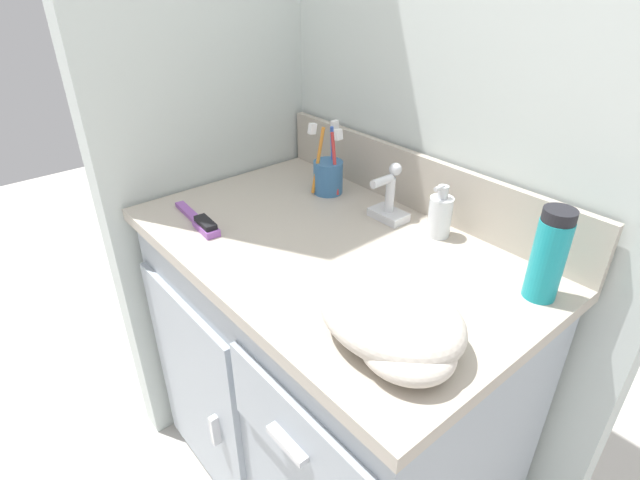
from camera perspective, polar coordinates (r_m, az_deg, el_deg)
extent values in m
plane|color=beige|center=(1.65, 0.84, -25.20)|extent=(6.00, 6.00, 0.00)
cube|color=silver|center=(1.22, 13.88, 16.96)|extent=(1.10, 0.08, 2.20)
cube|color=silver|center=(1.39, -13.42, 18.58)|extent=(0.08, 0.65, 2.20)
cube|color=#9EA8B2|center=(1.35, 0.96, -15.83)|extent=(0.89, 0.53, 0.78)
cube|color=#9EA8B2|center=(1.41, -13.93, -16.86)|extent=(0.43, 0.02, 0.62)
cube|color=#9EA8B2|center=(0.96, -2.88, -21.69)|extent=(0.39, 0.02, 0.19)
cube|color=silver|center=(1.33, -11.92, -20.49)|extent=(0.02, 0.02, 0.09)
cube|color=silver|center=(0.96, -3.81, -22.22)|extent=(0.10, 0.02, 0.01)
cube|color=#B2A899|center=(1.10, 1.14, -1.09)|extent=(0.92, 0.57, 0.03)
ellipsoid|color=#A49A8C|center=(1.14, 1.10, -4.23)|extent=(0.36, 0.31, 0.18)
cylinder|color=silver|center=(1.19, 1.07, -7.56)|extent=(0.03, 0.03, 0.01)
cube|color=#B2A899|center=(1.24, 10.94, 6.57)|extent=(0.92, 0.02, 0.14)
cube|color=silver|center=(1.20, 7.82, 2.88)|extent=(0.09, 0.06, 0.02)
cylinder|color=silver|center=(1.18, 8.00, 5.15)|extent=(0.02, 0.02, 0.08)
cylinder|color=silver|center=(1.14, 7.12, 6.68)|extent=(0.02, 0.06, 0.02)
sphere|color=silver|center=(1.16, 8.62, 8.00)|extent=(0.03, 0.03, 0.03)
cylinder|color=teal|center=(1.31, 0.93, 7.20)|extent=(0.08, 0.08, 0.09)
cylinder|color=#D13838|center=(1.28, 1.70, 8.66)|extent=(0.03, 0.01, 0.16)
cube|color=white|center=(1.24, 2.12, 11.96)|extent=(0.02, 0.02, 0.03)
cylinder|color=blue|center=(1.31, 1.47, 9.35)|extent=(0.01, 0.02, 0.17)
cube|color=white|center=(1.29, 1.69, 12.93)|extent=(0.01, 0.02, 0.03)
cylinder|color=orange|center=(1.28, -0.23, 9.03)|extent=(0.02, 0.04, 0.17)
cube|color=white|center=(1.25, -0.88, 12.61)|extent=(0.01, 0.02, 0.03)
cylinder|color=white|center=(1.13, 13.52, 2.60)|extent=(0.05, 0.05, 0.09)
cylinder|color=silver|center=(1.11, 13.89, 5.35)|extent=(0.02, 0.02, 0.03)
cylinder|color=silver|center=(1.09, 13.51, 5.83)|extent=(0.01, 0.03, 0.01)
cylinder|color=teal|center=(0.98, 24.56, -2.10)|extent=(0.06, 0.06, 0.16)
cylinder|color=black|center=(0.94, 25.71, 2.55)|extent=(0.06, 0.06, 0.02)
cube|color=purple|center=(1.25, -14.78, 3.07)|extent=(0.12, 0.03, 0.01)
cube|color=purple|center=(1.17, -12.88, 1.35)|extent=(0.09, 0.04, 0.02)
cube|color=black|center=(1.16, -12.96, 1.96)|extent=(0.07, 0.03, 0.01)
ellipsoid|color=beige|center=(0.82, 8.08, -8.50)|extent=(0.26, 0.20, 0.09)
ellipsoid|color=silver|center=(0.79, 9.90, -12.06)|extent=(0.16, 0.14, 0.07)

